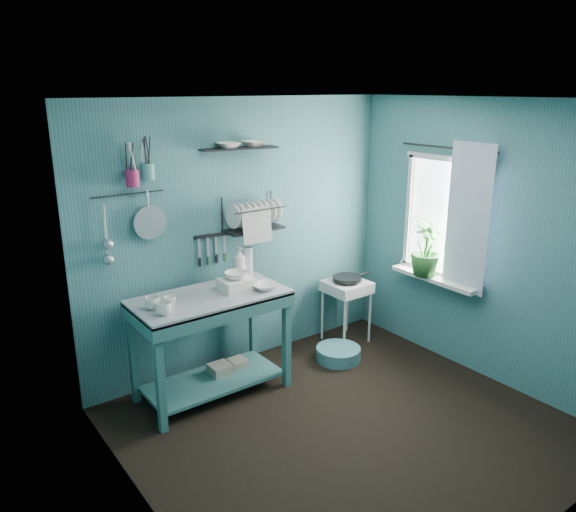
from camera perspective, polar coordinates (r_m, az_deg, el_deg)
floor at (r=4.65m, az=5.97°, el=-16.94°), size 3.20×3.20×0.00m
ceiling at (r=3.87m, az=7.13°, el=15.53°), size 3.20×3.20×0.00m
wall_back at (r=5.24m, az=-4.66°, el=2.09°), size 3.20×0.00×3.20m
wall_front at (r=3.25m, az=24.92°, el=-9.05°), size 3.20×0.00×3.20m
wall_left at (r=3.29m, az=-14.67°, el=-7.59°), size 0.00×3.00×3.00m
wall_right at (r=5.27m, az=19.42°, el=1.25°), size 0.00×3.00×3.00m
work_counter at (r=4.90m, az=-7.76°, el=-8.97°), size 1.33×0.73×0.91m
mug_left at (r=4.38m, az=-12.53°, el=-5.25°), size 0.12×0.12×0.10m
mug_mid at (r=4.50m, az=-11.89°, el=-4.62°), size 0.14×0.14×0.09m
mug_right at (r=4.51m, az=-13.60°, el=-4.67°), size 0.17×0.17×0.10m
wash_tub at (r=4.80m, az=-5.27°, el=-2.88°), size 0.28×0.22×0.10m
tub_bowl at (r=4.78m, az=-5.29°, el=-1.97°), size 0.20×0.19×0.06m
soap_bottle at (r=5.03m, az=-4.94°, el=-0.74°), size 0.11×0.12×0.30m
water_bottle at (r=5.10m, az=-4.10°, el=-0.59°), size 0.09×0.09×0.28m
counter_bowl at (r=4.81m, az=-2.42°, el=-3.10°), size 0.22×0.22×0.05m
hotplate_stand at (r=5.92m, az=5.91°, el=-5.60°), size 0.44×0.44×0.66m
frying_pan at (r=5.79m, az=6.02°, el=-2.26°), size 0.30×0.30×0.03m
knife_strip at (r=5.04m, az=-7.83°, el=2.06°), size 0.32×0.05×0.03m
dish_rack at (r=5.11m, az=-3.49°, el=4.37°), size 0.56×0.27×0.32m
upper_shelf at (r=4.97m, az=-5.03°, el=10.85°), size 0.72×0.28×0.01m
shelf_bowl_left at (r=4.93m, az=-6.01°, el=10.05°), size 0.20×0.20×0.05m
shelf_bowl_right at (r=5.05m, az=-3.54°, el=11.25°), size 0.22×0.22×0.05m
utensil_cup_magenta at (r=4.59m, az=-15.53°, el=7.64°), size 0.11×0.11×0.13m
utensil_cup_teal at (r=4.63m, az=-14.07°, el=8.32°), size 0.11×0.11×0.13m
colander at (r=4.73m, az=-13.87°, el=3.32°), size 0.28×0.03×0.28m
ladle_outer at (r=4.61m, az=-18.09°, el=3.23°), size 0.01×0.01×0.30m
ladle_inner at (r=4.64m, az=-18.07°, el=1.71°), size 0.01×0.01×0.30m
hook_rail at (r=4.65m, az=-15.94°, el=6.07°), size 0.60×0.01×0.01m
window_glass at (r=5.48m, az=15.64°, el=3.78°), size 0.00×1.10×1.10m
windowsill at (r=5.57m, az=14.62°, el=-2.24°), size 0.16×0.95×0.04m
curtain at (r=5.24m, az=17.79°, el=3.59°), size 0.00×1.35×1.35m
curtain_rod at (r=5.34m, az=15.89°, el=10.53°), size 0.02×1.05×0.02m
potted_plant at (r=5.51m, az=13.87°, el=0.67°), size 0.33×0.33×0.52m
storage_tin_large at (r=5.14m, az=-6.88°, el=-11.99°), size 0.18×0.18×0.22m
storage_tin_small at (r=5.26m, az=-5.11°, el=-11.37°), size 0.15×0.15×0.20m
floor_basin at (r=5.61m, az=5.13°, el=-9.86°), size 0.44×0.44×0.13m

